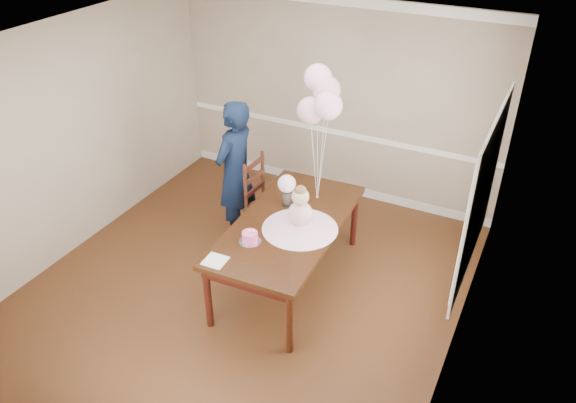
% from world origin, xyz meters
% --- Properties ---
extents(floor, '(4.50, 5.00, 0.00)m').
position_xyz_m(floor, '(0.00, 0.00, 0.00)').
color(floor, '#381D0E').
rests_on(floor, ground).
extents(ceiling, '(4.50, 5.00, 0.02)m').
position_xyz_m(ceiling, '(0.00, 0.00, 2.70)').
color(ceiling, white).
rests_on(ceiling, wall_back).
extents(wall_back, '(4.50, 0.02, 2.70)m').
position_xyz_m(wall_back, '(0.00, 2.50, 1.35)').
color(wall_back, tan).
rests_on(wall_back, floor).
extents(wall_front, '(4.50, 0.02, 2.70)m').
position_xyz_m(wall_front, '(0.00, -2.50, 1.35)').
color(wall_front, tan).
rests_on(wall_front, floor).
extents(wall_left, '(0.02, 5.00, 2.70)m').
position_xyz_m(wall_left, '(-2.25, 0.00, 1.35)').
color(wall_left, tan).
rests_on(wall_left, floor).
extents(wall_right, '(0.02, 5.00, 2.70)m').
position_xyz_m(wall_right, '(2.25, 0.00, 1.35)').
color(wall_right, tan).
rests_on(wall_right, floor).
extents(chair_rail_trim, '(4.50, 0.02, 0.07)m').
position_xyz_m(chair_rail_trim, '(0.00, 2.49, 0.90)').
color(chair_rail_trim, white).
rests_on(chair_rail_trim, wall_back).
extents(crown_molding, '(4.50, 0.02, 0.12)m').
position_xyz_m(crown_molding, '(0.00, 2.49, 2.63)').
color(crown_molding, white).
rests_on(crown_molding, wall_back).
extents(baseboard_trim, '(4.50, 0.02, 0.12)m').
position_xyz_m(baseboard_trim, '(0.00, 2.49, 0.06)').
color(baseboard_trim, silver).
rests_on(baseboard_trim, floor).
extents(window_frame, '(0.02, 1.66, 1.56)m').
position_xyz_m(window_frame, '(2.23, 0.50, 1.55)').
color(window_frame, white).
rests_on(window_frame, wall_right).
extents(window_blinds, '(0.01, 1.50, 1.40)m').
position_xyz_m(window_blinds, '(2.21, 0.50, 1.55)').
color(window_blinds, white).
rests_on(window_blinds, wall_right).
extents(dining_table_top, '(1.15, 2.16, 0.05)m').
position_xyz_m(dining_table_top, '(0.38, 0.35, 0.77)').
color(dining_table_top, black).
rests_on(dining_table_top, table_leg_fl).
extents(table_apron, '(1.04, 2.05, 0.11)m').
position_xyz_m(table_apron, '(0.38, 0.35, 0.69)').
color(table_apron, black).
rests_on(table_apron, table_leg_fl).
extents(table_leg_fl, '(0.08, 0.08, 0.74)m').
position_xyz_m(table_leg_fl, '(-0.02, -0.64, 0.37)').
color(table_leg_fl, black).
rests_on(table_leg_fl, floor).
extents(table_leg_fr, '(0.08, 0.08, 0.74)m').
position_xyz_m(table_leg_fr, '(0.86, -0.60, 0.37)').
color(table_leg_fr, black).
rests_on(table_leg_fr, floor).
extents(table_leg_bl, '(0.08, 0.08, 0.74)m').
position_xyz_m(table_leg_bl, '(-0.11, 1.30, 0.37)').
color(table_leg_bl, black).
rests_on(table_leg_bl, floor).
extents(table_leg_br, '(0.08, 0.08, 0.74)m').
position_xyz_m(table_leg_br, '(0.77, 1.34, 0.37)').
color(table_leg_br, black).
rests_on(table_leg_br, floor).
extents(baby_skirt, '(0.84, 0.84, 0.11)m').
position_xyz_m(baby_skirt, '(0.54, 0.31, 0.84)').
color(baby_skirt, '#EFB0CD').
rests_on(baby_skirt, dining_table_top).
extents(baby_torso, '(0.25, 0.25, 0.25)m').
position_xyz_m(baby_torso, '(0.54, 0.31, 0.98)').
color(baby_torso, pink).
rests_on(baby_torso, baby_skirt).
extents(baby_head, '(0.18, 0.18, 0.18)m').
position_xyz_m(baby_head, '(0.54, 0.31, 1.18)').
color(baby_head, '#D2B091').
rests_on(baby_head, baby_torso).
extents(baby_hair, '(0.13, 0.13, 0.13)m').
position_xyz_m(baby_hair, '(0.54, 0.31, 1.25)').
color(baby_hair, brown).
rests_on(baby_hair, baby_head).
extents(cake_platter, '(0.24, 0.24, 0.01)m').
position_xyz_m(cake_platter, '(0.19, -0.13, 0.80)').
color(cake_platter, silver).
rests_on(cake_platter, dining_table_top).
extents(birthday_cake, '(0.17, 0.17, 0.11)m').
position_xyz_m(birthday_cake, '(0.19, -0.13, 0.85)').
color(birthday_cake, '#F54D8D').
rests_on(birthday_cake, cake_platter).
extents(cake_flower_a, '(0.03, 0.03, 0.03)m').
position_xyz_m(cake_flower_a, '(0.19, -0.13, 0.92)').
color(cake_flower_a, white).
rests_on(cake_flower_a, birthday_cake).
extents(cake_flower_b, '(0.03, 0.03, 0.03)m').
position_xyz_m(cake_flower_b, '(0.22, -0.11, 0.92)').
color(cake_flower_b, silver).
rests_on(cake_flower_b, birthday_cake).
extents(rose_vase_near, '(0.11, 0.11, 0.17)m').
position_xyz_m(rose_vase_near, '(0.20, 0.66, 0.88)').
color(rose_vase_near, silver).
rests_on(rose_vase_near, dining_table_top).
extents(roses_near, '(0.20, 0.20, 0.20)m').
position_xyz_m(roses_near, '(0.20, 0.66, 1.07)').
color(roses_near, white).
rests_on(roses_near, rose_vase_near).
extents(napkin, '(0.22, 0.22, 0.01)m').
position_xyz_m(napkin, '(0.05, -0.56, 0.80)').
color(napkin, white).
rests_on(napkin, dining_table_top).
extents(balloon_weight, '(0.04, 0.04, 0.02)m').
position_xyz_m(balloon_weight, '(0.45, 0.94, 0.80)').
color(balloon_weight, silver).
rests_on(balloon_weight, dining_table_top).
extents(balloon_a, '(0.30, 0.30, 0.30)m').
position_xyz_m(balloon_a, '(0.35, 0.93, 1.85)').
color(balloon_a, '#EDA8B8').
rests_on(balloon_a, balloon_ribbon_a).
extents(balloon_b, '(0.30, 0.30, 0.30)m').
position_xyz_m(balloon_b, '(0.56, 0.89, 1.95)').
color(balloon_b, '#FFB4DC').
rests_on(balloon_b, balloon_ribbon_b).
extents(balloon_c, '(0.30, 0.30, 0.30)m').
position_xyz_m(balloon_c, '(0.47, 1.05, 2.06)').
color(balloon_c, '#E7A3B4').
rests_on(balloon_c, balloon_ribbon_c).
extents(balloon_d, '(0.30, 0.30, 0.30)m').
position_xyz_m(balloon_d, '(0.36, 1.06, 2.16)').
color(balloon_d, '#FFB4D5').
rests_on(balloon_d, balloon_ribbon_d).
extents(balloon_ribbon_a, '(0.10, 0.01, 0.88)m').
position_xyz_m(balloon_ribbon_a, '(0.40, 0.94, 1.25)').
color(balloon_ribbon_a, white).
rests_on(balloon_ribbon_a, balloon_weight).
extents(balloon_ribbon_b, '(0.11, 0.05, 0.99)m').
position_xyz_m(balloon_ribbon_b, '(0.51, 0.91, 1.30)').
color(balloon_ribbon_b, white).
rests_on(balloon_ribbon_b, balloon_weight).
extents(balloon_ribbon_c, '(0.02, 0.10, 1.09)m').
position_xyz_m(balloon_ribbon_c, '(0.46, 0.99, 1.35)').
color(balloon_ribbon_c, white).
rests_on(balloon_ribbon_c, balloon_weight).
extents(balloon_ribbon_d, '(0.09, 0.11, 1.20)m').
position_xyz_m(balloon_ribbon_d, '(0.41, 1.00, 1.40)').
color(balloon_ribbon_d, silver).
rests_on(balloon_ribbon_d, balloon_weight).
extents(dining_chair_seat, '(0.49, 0.49, 0.05)m').
position_xyz_m(dining_chair_seat, '(-0.18, 0.98, 0.48)').
color(dining_chair_seat, '#311C0D').
rests_on(dining_chair_seat, chair_leg_fl).
extents(chair_leg_fl, '(0.04, 0.04, 0.46)m').
position_xyz_m(chair_leg_fl, '(-0.39, 0.79, 0.23)').
color(chair_leg_fl, '#371A0F').
rests_on(chair_leg_fl, floor).
extents(chair_leg_fr, '(0.04, 0.04, 0.46)m').
position_xyz_m(chair_leg_fr, '(-0.00, 0.77, 0.23)').
color(chair_leg_fr, '#381A0F').
rests_on(chair_leg_fr, floor).
extents(chair_leg_bl, '(0.04, 0.04, 0.46)m').
position_xyz_m(chair_leg_bl, '(-0.37, 1.18, 0.23)').
color(chair_leg_bl, '#361A0E').
rests_on(chair_leg_bl, floor).
extents(chair_leg_br, '(0.04, 0.04, 0.46)m').
position_xyz_m(chair_leg_br, '(0.02, 1.16, 0.23)').
color(chair_leg_br, '#39130F').
rests_on(chair_leg_br, floor).
extents(chair_back_post_l, '(0.04, 0.04, 0.60)m').
position_xyz_m(chair_back_post_l, '(-0.41, 0.79, 0.79)').
color(chair_back_post_l, '#3D1D10').
rests_on(chair_back_post_l, dining_chair_seat).
extents(chair_back_post_r, '(0.04, 0.04, 0.60)m').
position_xyz_m(chair_back_post_r, '(-0.39, 1.18, 0.79)').
color(chair_back_post_r, '#381C0F').
rests_on(chair_back_post_r, dining_chair_seat).
extents(chair_slat_low, '(0.05, 0.43, 0.05)m').
position_xyz_m(chair_slat_low, '(-0.40, 0.99, 0.66)').
color(chair_slat_low, '#34110E').
rests_on(chair_slat_low, dining_chair_seat).
extents(chair_slat_mid, '(0.05, 0.43, 0.05)m').
position_xyz_m(chair_slat_mid, '(-0.40, 0.99, 0.83)').
color(chair_slat_mid, '#3C1910').
rests_on(chair_slat_mid, dining_chair_seat).
extents(chair_slat_top, '(0.05, 0.43, 0.05)m').
position_xyz_m(chair_slat_top, '(-0.40, 0.99, 1.01)').
color(chair_slat_top, '#3B1610').
rests_on(chair_slat_top, dining_chair_seat).
extents(woman, '(0.49, 0.68, 1.79)m').
position_xyz_m(woman, '(-0.61, 0.90, 0.90)').
color(woman, black).
rests_on(woman, floor).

